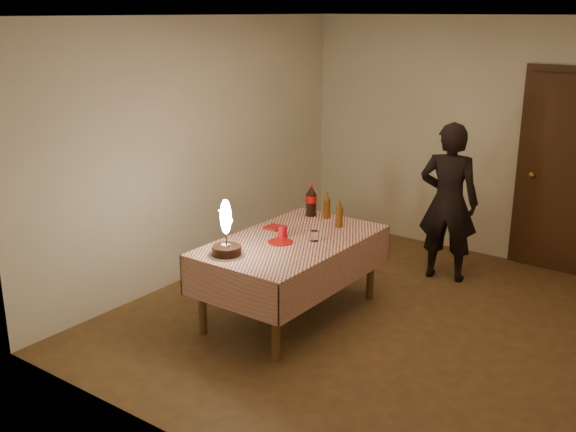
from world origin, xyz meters
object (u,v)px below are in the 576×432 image
Objects in this scene: red_plate at (281,242)px; clear_cup at (314,236)px; birthday_cake at (226,239)px; amber_bottle_left at (327,206)px; dining_table at (291,250)px; cola_bottle at (311,201)px; photographer at (448,202)px; red_cup at (283,232)px; amber_bottle_right at (339,215)px.

clear_cup reaches higher than red_plate.
amber_bottle_left is (0.10, 1.35, -0.02)m from birthday_cake.
birthday_cake reaches higher than dining_table.
clear_cup is 0.28× the size of cola_bottle.
dining_table is 19.11× the size of clear_cup.
photographer is (0.74, 1.66, 0.18)m from dining_table.
cola_bottle is at bearing 110.93° from dining_table.
clear_cup is at bearing -53.51° from cola_bottle.
red_plate is 0.15m from red_cup.
amber_bottle_left is 0.16× the size of photographer.
amber_bottle_right is at bearing -34.16° from amber_bottle_left.
photographer is at bearing 66.59° from red_plate.
birthday_cake is at bearing -112.24° from photographer.
cola_bottle is (-0.23, 0.81, 0.15)m from red_plate.
red_plate reaches higher than dining_table.
cola_bottle is at bearing 103.31° from red_cup.
dining_table is 5.42× the size of cola_bottle.
red_plate is at bearing -104.51° from dining_table.
dining_table is at bearing 72.64° from birthday_cake.
amber_bottle_left is (0.16, 0.03, -0.03)m from cola_bottle.
cola_bottle reaches higher than red_cup.
clear_cup is 0.35× the size of amber_bottle_left.
clear_cup is 1.66m from photographer.
dining_table is at bearing 75.49° from red_plate.
photographer is at bearing 65.99° from dining_table.
birthday_cake reaches higher than amber_bottle_right.
photographer is at bearing 70.34° from clear_cup.
red_cup is (0.09, 0.64, -0.09)m from birthday_cake.
red_plate is 2.44× the size of clear_cup.
red_cup is at bearing -114.80° from amber_bottle_right.
cola_bottle is 1.39m from photographer.
birthday_cake is 1.85× the size of amber_bottle_right.
clear_cup is at bearing 45.05° from red_plate.
clear_cup is at bearing -86.05° from amber_bottle_right.
birthday_cake is at bearing -106.24° from amber_bottle_right.
cola_bottle is at bearing -170.29° from amber_bottle_left.
cola_bottle is 0.20× the size of photographer.
amber_bottle_left is at bearing 94.75° from red_plate.
dining_table is 0.78m from cola_bottle.
cola_bottle is at bearing 126.49° from clear_cup.
photographer reaches higher than birthday_cake.
amber_bottle_right is 1.25m from photographer.
amber_bottle_right is (0.34, 1.18, -0.02)m from birthday_cake.
amber_bottle_right is (0.41, -0.14, -0.03)m from cola_bottle.
cola_bottle is 1.25× the size of amber_bottle_right.
photographer is at bearing 62.95° from red_cup.
amber_bottle_left is at bearing -131.77° from photographer.
red_plate is 0.86× the size of amber_bottle_right.
red_cup is at bearing 119.70° from red_plate.
birthday_cake is 1.23m from amber_bottle_right.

